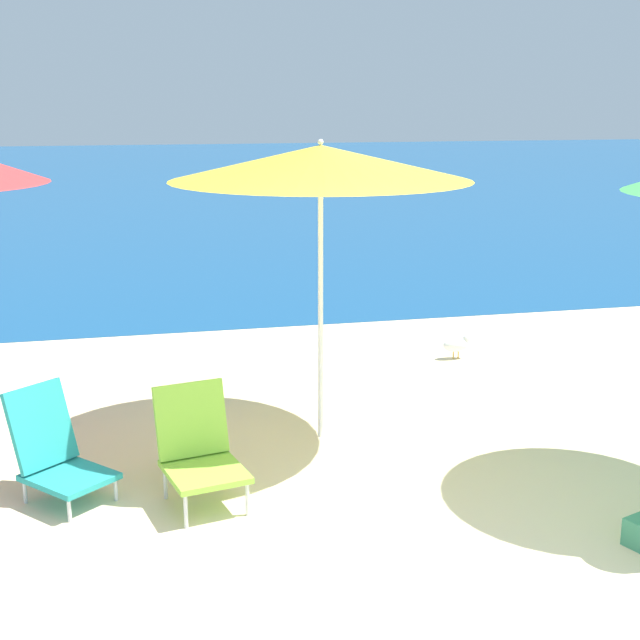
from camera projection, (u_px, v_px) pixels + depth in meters
The scene contains 5 objects.
sea_water at pixel (150, 176), 28.48m from camera, with size 60.00×40.00×0.01m.
beach_umbrella_yellow at pixel (321, 163), 6.08m from camera, with size 2.10×2.10×2.15m.
beach_chair_teal at pixel (55, 451), 5.50m from camera, with size 0.70×0.72×0.70m.
beach_chair_lime at pixel (198, 448), 5.45m from camera, with size 0.56×0.66×0.71m.
seagull at pixel (457, 345), 8.49m from camera, with size 0.27×0.11×0.23m.
Camera 1 is at (-1.27, -3.35, 2.42)m, focal length 50.00 mm.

